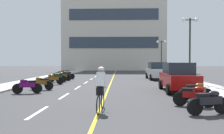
# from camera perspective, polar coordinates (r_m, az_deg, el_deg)

# --- Properties ---
(ground_plane) EXTENTS (140.00, 140.00, 0.00)m
(ground_plane) POSITION_cam_1_polar(r_m,az_deg,el_deg) (23.36, -0.62, -3.24)
(ground_plane) COLOR #38383A
(curb_left) EXTENTS (2.40, 72.00, 0.12)m
(curb_left) POSITION_cam_1_polar(r_m,az_deg,el_deg) (27.58, -15.46, -2.46)
(curb_left) COLOR #A8A8A3
(curb_left) RESTS_ON ground
(curb_right) EXTENTS (2.40, 72.00, 0.12)m
(curb_right) POSITION_cam_1_polar(r_m,az_deg,el_deg) (27.04, 15.12, -2.53)
(curb_right) COLOR #A8A8A3
(curb_right) RESTS_ON ground
(lane_dash_1) EXTENTS (0.14, 2.20, 0.01)m
(lane_dash_1) POSITION_cam_1_polar(r_m,az_deg,el_deg) (9.00, -18.12, -10.77)
(lane_dash_1) COLOR silver
(lane_dash_1) RESTS_ON ground
(lane_dash_2) EXTENTS (0.14, 2.20, 0.01)m
(lane_dash_2) POSITION_cam_1_polar(r_m,az_deg,el_deg) (12.77, -11.92, -7.13)
(lane_dash_2) COLOR silver
(lane_dash_2) RESTS_ON ground
(lane_dash_3) EXTENTS (0.14, 2.20, 0.01)m
(lane_dash_3) POSITION_cam_1_polar(r_m,az_deg,el_deg) (16.65, -8.61, -5.13)
(lane_dash_3) COLOR silver
(lane_dash_3) RESTS_ON ground
(lane_dash_4) EXTENTS (0.14, 2.20, 0.01)m
(lane_dash_4) POSITION_cam_1_polar(r_m,az_deg,el_deg) (20.57, -6.57, -3.88)
(lane_dash_4) COLOR silver
(lane_dash_4) RESTS_ON ground
(lane_dash_5) EXTENTS (0.14, 2.20, 0.01)m
(lane_dash_5) POSITION_cam_1_polar(r_m,az_deg,el_deg) (24.52, -5.19, -3.02)
(lane_dash_5) COLOR silver
(lane_dash_5) RESTS_ON ground
(lane_dash_6) EXTENTS (0.14, 2.20, 0.01)m
(lane_dash_6) POSITION_cam_1_polar(r_m,az_deg,el_deg) (28.49, -4.20, -2.41)
(lane_dash_6) COLOR silver
(lane_dash_6) RESTS_ON ground
(lane_dash_7) EXTENTS (0.14, 2.20, 0.01)m
(lane_dash_7) POSITION_cam_1_polar(r_m,az_deg,el_deg) (32.46, -3.45, -1.94)
(lane_dash_7) COLOR silver
(lane_dash_7) RESTS_ON ground
(lane_dash_8) EXTENTS (0.14, 2.20, 0.01)m
(lane_dash_8) POSITION_cam_1_polar(r_m,az_deg,el_deg) (36.44, -2.86, -1.58)
(lane_dash_8) COLOR silver
(lane_dash_8) RESTS_ON ground
(lane_dash_9) EXTENTS (0.14, 2.20, 0.01)m
(lane_dash_9) POSITION_cam_1_polar(r_m,az_deg,el_deg) (40.42, -2.39, -1.28)
(lane_dash_9) COLOR silver
(lane_dash_9) RESTS_ON ground
(lane_dash_10) EXTENTS (0.14, 2.20, 0.01)m
(lane_dash_10) POSITION_cam_1_polar(r_m,az_deg,el_deg) (44.40, -2.00, -1.04)
(lane_dash_10) COLOR silver
(lane_dash_10) RESTS_ON ground
(lane_dash_11) EXTENTS (0.14, 2.20, 0.01)m
(lane_dash_11) POSITION_cam_1_polar(r_m,az_deg,el_deg) (48.39, -1.68, -0.84)
(lane_dash_11) COLOR silver
(lane_dash_11) RESTS_ON ground
(centre_line_yellow) EXTENTS (0.12, 66.00, 0.01)m
(centre_line_yellow) POSITION_cam_1_polar(r_m,az_deg,el_deg) (26.34, 0.22, -2.71)
(centre_line_yellow) COLOR gold
(centre_line_yellow) RESTS_ON ground
(office_building) EXTENTS (22.08, 9.04, 19.47)m
(office_building) POSITION_cam_1_polar(r_m,az_deg,el_deg) (52.33, 0.53, 10.01)
(office_building) COLOR beige
(office_building) RESTS_ON ground
(street_lamp_mid) EXTENTS (1.46, 0.36, 5.52)m
(street_lamp_mid) POSITION_cam_1_polar(r_m,az_deg,el_deg) (20.77, 18.99, 7.47)
(street_lamp_mid) COLOR black
(street_lamp_mid) RESTS_ON curb_right
(street_lamp_far) EXTENTS (1.46, 0.36, 4.91)m
(street_lamp_far) POSITION_cam_1_polar(r_m,az_deg,el_deg) (34.76, 12.31, 4.40)
(street_lamp_far) COLOR black
(street_lamp_far) RESTS_ON curb_right
(parked_car_near) EXTENTS (2.00, 4.24, 1.82)m
(parked_car_near) POSITION_cam_1_polar(r_m,az_deg,el_deg) (14.77, 16.26, -2.44)
(parked_car_near) COLOR black
(parked_car_near) RESTS_ON ground
(parked_car_mid) EXTENTS (2.01, 4.24, 1.82)m
(parked_car_mid) POSITION_cam_1_polar(r_m,az_deg,el_deg) (24.36, 11.22, -0.92)
(parked_car_mid) COLOR black
(parked_car_mid) RESTS_ON ground
(motorcycle_1) EXTENTS (1.66, 0.72, 0.92)m
(motorcycle_1) POSITION_cam_1_polar(r_m,az_deg,el_deg) (8.82, 23.21, -7.96)
(motorcycle_1) COLOR black
(motorcycle_1) RESTS_ON ground
(motorcycle_2) EXTENTS (1.66, 0.73, 0.92)m
(motorcycle_2) POSITION_cam_1_polar(r_m,az_deg,el_deg) (10.11, 19.94, -6.74)
(motorcycle_2) COLOR black
(motorcycle_2) RESTS_ON ground
(motorcycle_3) EXTENTS (1.70, 0.60, 0.92)m
(motorcycle_3) POSITION_cam_1_polar(r_m,az_deg,el_deg) (11.64, 20.29, -5.68)
(motorcycle_3) COLOR black
(motorcycle_3) RESTS_ON ground
(motorcycle_4) EXTENTS (1.69, 0.64, 0.92)m
(motorcycle_4) POSITION_cam_1_polar(r_m,az_deg,el_deg) (14.26, -20.54, -4.40)
(motorcycle_4) COLOR black
(motorcycle_4) RESTS_ON ground
(motorcycle_5) EXTENTS (1.69, 0.63, 0.92)m
(motorcycle_5) POSITION_cam_1_polar(r_m,az_deg,el_deg) (15.80, -17.36, -3.81)
(motorcycle_5) COLOR black
(motorcycle_5) RESTS_ON ground
(motorcycle_6) EXTENTS (1.70, 0.60, 0.92)m
(motorcycle_6) POSITION_cam_1_polar(r_m,az_deg,el_deg) (19.18, -14.56, -2.89)
(motorcycle_6) COLOR black
(motorcycle_6) RESTS_ON ground
(motorcycle_7) EXTENTS (1.70, 0.60, 0.92)m
(motorcycle_7) POSITION_cam_1_polar(r_m,az_deg,el_deg) (21.19, -13.57, -2.48)
(motorcycle_7) COLOR black
(motorcycle_7) RESTS_ON ground
(motorcycle_8) EXTENTS (1.70, 0.60, 0.92)m
(motorcycle_8) POSITION_cam_1_polar(r_m,az_deg,el_deg) (22.70, -12.27, -2.22)
(motorcycle_8) COLOR black
(motorcycle_8) RESTS_ON ground
(motorcycle_9) EXTENTS (1.68, 0.65, 0.92)m
(motorcycle_9) POSITION_cam_1_polar(r_m,az_deg,el_deg) (24.59, -11.33, -1.94)
(motorcycle_9) COLOR black
(motorcycle_9) RESTS_ON ground
(cyclist_rider) EXTENTS (0.42, 1.77, 1.71)m
(cyclist_rider) POSITION_cam_1_polar(r_m,az_deg,el_deg) (8.59, -2.88, -5.30)
(cyclist_rider) COLOR black
(cyclist_rider) RESTS_ON ground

